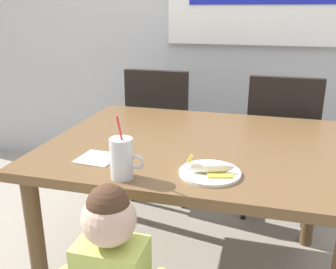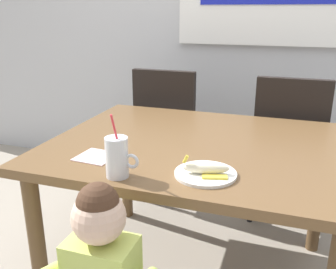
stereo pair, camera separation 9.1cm
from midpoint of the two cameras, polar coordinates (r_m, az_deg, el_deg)
dining_table at (r=1.76m, az=5.99°, el=-4.05°), size 1.34×1.07×0.75m
dining_chair_left at (r=2.60m, az=1.21°, el=1.04°), size 0.44×0.45×0.96m
dining_chair_right at (r=2.46m, az=18.95°, el=-1.08°), size 0.44×0.44×0.96m
milk_cup at (r=1.35m, az=-5.85°, el=-3.84°), size 0.13×0.09×0.25m
snack_plate at (r=1.39m, az=7.64°, el=-5.99°), size 0.23×0.23×0.01m
peeled_banana at (r=1.37m, az=7.85°, el=-5.22°), size 0.18×0.12×0.07m
paper_napkin at (r=1.56m, az=-9.30°, el=-3.37°), size 0.16×0.16×0.00m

